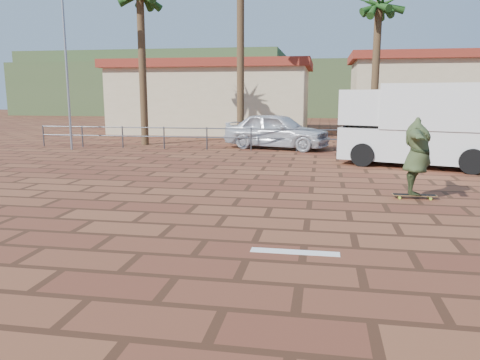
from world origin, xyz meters
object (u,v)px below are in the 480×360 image
object	(u,v)px
campervan	(426,123)
car_silver	(277,131)
car_white	(394,129)
skateboarder	(417,156)
longboard	(414,195)

from	to	relation	value
campervan	car_silver	bearing A→B (deg)	159.47
car_white	skateboarder	bearing A→B (deg)	171.23
car_silver	car_white	world-z (taller)	car_silver
longboard	car_white	world-z (taller)	car_white
car_silver	car_white	size ratio (longest dim) A/B	1.15
skateboarder	car_white	size ratio (longest dim) A/B	0.54
longboard	car_white	distance (m)	13.45
campervan	car_white	bearing A→B (deg)	107.42
longboard	campervan	size ratio (longest dim) A/B	0.17
longboard	skateboarder	bearing A→B (deg)	-0.79
skateboarder	campervan	bearing A→B (deg)	-9.53
car_silver	longboard	bearing A→B (deg)	-141.12
campervan	skateboarder	bearing A→B (deg)	-84.85
campervan	car_silver	size ratio (longest dim) A/B	1.22
car_silver	skateboarder	bearing A→B (deg)	-141.12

